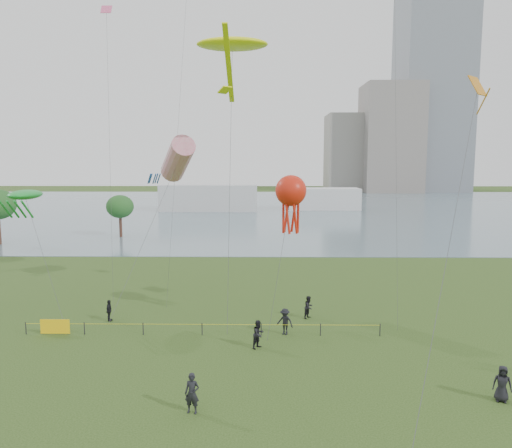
{
  "coord_description": "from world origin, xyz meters",
  "views": [
    {
      "loc": [
        0.41,
        -19.34,
        11.84
      ],
      "look_at": [
        0.0,
        10.0,
        8.0
      ],
      "focal_mm": 35.0,
      "sensor_mm": 36.0,
      "label": 1
    }
  ],
  "objects": [
    {
      "name": "spectator_a",
      "position": [
        0.15,
        10.82,
        0.9
      ],
      "size": [
        1.08,
        1.11,
        1.8
      ],
      "primitive_type": "imported",
      "rotation": [
        0.0,
        0.0,
        0.87
      ],
      "color": "black",
      "rests_on": "ground_plane"
    },
    {
      "name": "building_mid",
      "position": [
        46.0,
        162.0,
        19.0
      ],
      "size": [
        20.0,
        20.0,
        38.0
      ],
      "primitive_type": "cube",
      "color": "slate",
      "rests_on": "ground_plane"
    },
    {
      "name": "pavilion_right",
      "position": [
        14.0,
        98.0,
        2.5
      ],
      "size": [
        18.0,
        7.0,
        5.0
      ],
      "primitive_type": "cube",
      "color": "silver",
      "rests_on": "ground_plane"
    },
    {
      "name": "spectator_g",
      "position": [
        3.86,
        16.82,
        0.84
      ],
      "size": [
        1.01,
        1.04,
        1.69
      ],
      "primitive_type": "imported",
      "rotation": [
        0.0,
        0.0,
        0.9
      ],
      "color": "black",
      "rests_on": "ground_plane"
    },
    {
      "name": "kite_creature",
      "position": [
        -18.28,
        19.48,
        9.01
      ],
      "size": [
        5.89,
        7.17,
        9.44
      ],
      "rotation": [
        0.0,
        0.0,
        0.05
      ],
      "color": "#3F3F42"
    },
    {
      "name": "tower",
      "position": [
        62.0,
        168.0,
        60.0
      ],
      "size": [
        24.0,
        24.0,
        120.0
      ],
      "primitive_type": "cube",
      "color": "slate",
      "rests_on": "ground_plane"
    },
    {
      "name": "pavilion_left",
      "position": [
        -12.0,
        95.0,
        3.0
      ],
      "size": [
        22.0,
        8.0,
        6.0
      ],
      "primitive_type": "cube",
      "color": "silver",
      "rests_on": "ground_plane"
    },
    {
      "name": "spectator_f",
      "position": [
        -2.89,
        2.68,
        0.96
      ],
      "size": [
        0.77,
        0.57,
        1.93
      ],
      "primitive_type": "imported",
      "rotation": [
        0.0,
        0.0,
        -0.17
      ],
      "color": "black",
      "rests_on": "ground_plane"
    },
    {
      "name": "fence",
      "position": [
        -9.81,
        13.08,
        0.55
      ],
      "size": [
        24.07,
        0.07,
        1.05
      ],
      "color": "black",
      "rests_on": "ground_plane"
    },
    {
      "name": "spectator_c",
      "position": [
        -10.88,
        15.96,
        0.79
      ],
      "size": [
        0.41,
        0.94,
        1.58
      ],
      "primitive_type": "imported",
      "rotation": [
        0.0,
        0.0,
        1.54
      ],
      "color": "black",
      "rests_on": "ground_plane"
    },
    {
      "name": "kite_windsock",
      "position": [
        -6.8,
        22.96,
        11.82
      ],
      "size": [
        5.88,
        10.48,
        13.83
      ],
      "rotation": [
        0.0,
        0.0,
        0.42
      ],
      "color": "#3F3F42"
    },
    {
      "name": "spectator_b",
      "position": [
        1.91,
        13.28,
        0.9
      ],
      "size": [
        1.35,
        1.14,
        1.81
      ],
      "primitive_type": "imported",
      "rotation": [
        0.0,
        0.0,
        -0.48
      ],
      "color": "black",
      "rests_on": "ground_plane"
    },
    {
      "name": "kite_octopus",
      "position": [
        2.3,
        14.38,
        9.63
      ],
      "size": [
        2.67,
        3.36,
        10.77
      ],
      "rotation": [
        0.0,
        0.0,
        -0.18
      ],
      "color": "#3F3F42"
    },
    {
      "name": "lake",
      "position": [
        0.0,
        100.0,
        0.02
      ],
      "size": [
        400.0,
        120.0,
        0.08
      ],
      "primitive_type": "cube",
      "color": "slate",
      "rests_on": "ground_plane"
    },
    {
      "name": "ground_plane",
      "position": [
        0.0,
        0.0,
        0.0
      ],
      "size": [
        400.0,
        400.0,
        0.0
      ],
      "primitive_type": "plane",
      "color": "#223912"
    },
    {
      "name": "kite_delta",
      "position": [
        12.61,
        10.08,
        15.07
      ],
      "size": [
        8.58,
        15.31,
        16.71
      ],
      "rotation": [
        0.0,
        0.0,
        0.25
      ],
      "color": "#3F3F42"
    },
    {
      "name": "spectator_d",
      "position": [
        12.17,
        4.04,
        0.9
      ],
      "size": [
        1.02,
        0.83,
        1.8
      ],
      "primitive_type": "imported",
      "rotation": [
        0.0,
        0.0,
        -0.34
      ],
      "color": "black",
      "rests_on": "ground_plane"
    },
    {
      "name": "building_low",
      "position": [
        32.0,
        168.0,
        14.0
      ],
      "size": [
        16.0,
        18.0,
        28.0
      ],
      "primitive_type": "cube",
      "color": "gray",
      "rests_on": "ground_plane"
    },
    {
      "name": "kite_stingray",
      "position": [
        -1.98,
        20.42,
        20.55
      ],
      "size": [
        5.54,
        10.21,
        21.04
      ],
      "rotation": [
        0.0,
        0.0,
        0.1
      ],
      "color": "#3F3F42"
    }
  ]
}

